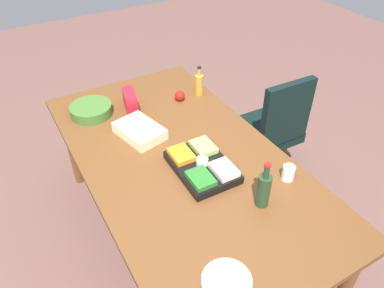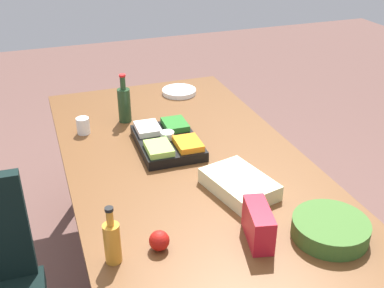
{
  "view_description": "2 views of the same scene",
  "coord_description": "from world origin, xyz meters",
  "views": [
    {
      "loc": [
        1.52,
        -0.81,
        2.26
      ],
      "look_at": [
        -0.04,
        0.1,
        0.83
      ],
      "focal_mm": 34.7,
      "sensor_mm": 36.0,
      "label": 1
    },
    {
      "loc": [
        -1.89,
        0.64,
        1.95
      ],
      "look_at": [
        0.1,
        -0.07,
        0.82
      ],
      "focal_mm": 44.02,
      "sensor_mm": 36.0,
      "label": 2
    }
  ],
  "objects": [
    {
      "name": "ground_plane",
      "position": [
        0.0,
        0.0,
        0.0
      ],
      "size": [
        10.0,
        10.0,
        0.0
      ],
      "primitive_type": "plane",
      "color": "brown"
    },
    {
      "name": "salad_bowl",
      "position": [
        -0.73,
        -0.32,
        0.83
      ],
      "size": [
        0.33,
        0.33,
        0.07
      ],
      "primitive_type": "cylinder",
      "rotation": [
        0.0,
        0.0,
        -0.13
      ],
      "color": "#3B6627",
      "rests_on": "conference_table"
    },
    {
      "name": "sheet_cake",
      "position": [
        -0.33,
        -0.13,
        0.83
      ],
      "size": [
        0.36,
        0.29,
        0.07
      ],
      "primitive_type": "cube",
      "rotation": [
        0.0,
        0.0,
        0.23
      ],
      "color": "beige",
      "rests_on": "conference_table"
    },
    {
      "name": "apple_red",
      "position": [
        -0.58,
        0.31,
        0.83
      ],
      "size": [
        0.09,
        0.09,
        0.08
      ],
      "primitive_type": "sphere",
      "rotation": [
        0.0,
        0.0,
        0.2
      ],
      "color": "#AD1610",
      "rests_on": "conference_table"
    },
    {
      "name": "veggie_tray",
      "position": [
        0.16,
        0.05,
        0.83
      ],
      "size": [
        0.43,
        0.31,
        0.09
      ],
      "color": "black",
      "rests_on": "conference_table"
    },
    {
      "name": "paper_cup",
      "position": [
        0.47,
        0.43,
        0.84
      ],
      "size": [
        0.07,
        0.07,
        0.09
      ],
      "primitive_type": "cylinder",
      "rotation": [
        0.0,
        0.0,
        0.05
      ],
      "color": "white",
      "rests_on": "conference_table"
    },
    {
      "name": "conference_table",
      "position": [
        0.0,
        0.0,
        0.72
      ],
      "size": [
        2.15,
        1.15,
        0.79
      ],
      "color": "brown",
      "rests_on": "ground"
    },
    {
      "name": "chip_bag_red",
      "position": [
        -0.65,
        -0.06,
        0.86
      ],
      "size": [
        0.21,
        0.12,
        0.14
      ],
      "primitive_type": "cube",
      "rotation": [
        0.0,
        0.0,
        -0.23
      ],
      "color": "red",
      "rests_on": "conference_table"
    },
    {
      "name": "dressing_bottle",
      "position": [
        -0.59,
        0.48,
        0.88
      ],
      "size": [
        0.07,
        0.07,
        0.23
      ],
      "color": "orange",
      "rests_on": "conference_table"
    },
    {
      "name": "wine_bottle",
      "position": [
        0.55,
        0.18,
        0.9
      ],
      "size": [
        0.07,
        0.07,
        0.28
      ],
      "color": "#213C20",
      "rests_on": "conference_table"
    },
    {
      "name": "paper_plate_stack",
      "position": [
        0.84,
        -0.24,
        0.81
      ],
      "size": [
        0.24,
        0.24,
        0.03
      ],
      "primitive_type": "cylinder",
      "rotation": [
        0.0,
        0.0,
        0.12
      ],
      "color": "white",
      "rests_on": "conference_table"
    }
  ]
}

